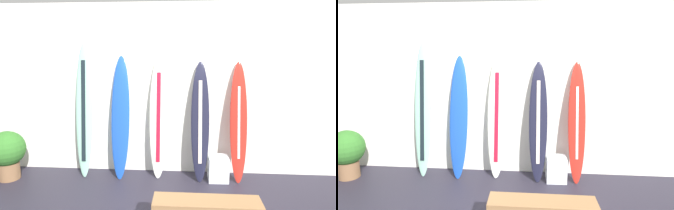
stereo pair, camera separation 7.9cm
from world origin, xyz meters
The scene contains 9 objects.
wall_back centered at (0.00, 1.30, 1.40)m, with size 7.20×0.20×2.80m, color white.
surfboard_seafoam centered at (-1.36, 1.00, 1.09)m, with size 0.28×0.37×2.17m.
surfboard_cobalt centered at (-0.76, 0.97, 0.99)m, with size 0.31×0.40×1.97m.
surfboard_ivory centered at (-0.15, 1.02, 0.99)m, with size 0.31×0.32×1.98m.
surfboard_charcoal centered at (0.52, 0.97, 0.94)m, with size 0.30×0.41×1.88m.
surfboard_crimson centered at (1.12, 0.98, 0.94)m, with size 0.28×0.41×1.88m.
display_block_left centered at (0.82, 0.91, 0.19)m, with size 0.32×0.32×0.39m.
potted_plant centered at (-2.55, 0.72, 0.46)m, with size 0.56×0.56×0.79m.
bench centered at (0.53, -0.52, 0.40)m, with size 1.16×0.29×0.46m.
Camera 1 is at (0.30, -3.20, 1.99)m, focal length 28.97 mm.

